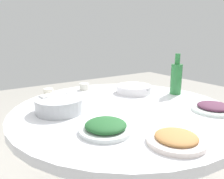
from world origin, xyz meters
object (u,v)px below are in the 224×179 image
round_dining_table (123,123)px  tea_cup_far (49,93)px  dish_eggplant (214,108)px  green_bottle (176,78)px  dish_tofu_braise (176,139)px  tea_cup_near (84,87)px  rice_bowl (60,105)px  dish_greens (106,127)px  soup_bowl (134,89)px

round_dining_table → tea_cup_far: tea_cup_far is taller
dish_eggplant → green_bottle: 0.39m
round_dining_table → dish_tofu_braise: size_ratio=5.42×
round_dining_table → tea_cup_near: tea_cup_near is taller
green_bottle → dish_tofu_braise: bearing=-139.1°
dish_tofu_braise → round_dining_table: bearing=79.8°
rice_bowl → dish_greens: rice_bowl is taller
round_dining_table → green_bottle: size_ratio=4.41×
tea_cup_near → rice_bowl: bearing=-132.1°
dish_tofu_braise → tea_cup_far: bearing=103.0°
dish_tofu_braise → tea_cup_far: (-0.21, 0.90, 0.01)m
green_bottle → tea_cup_far: 0.89m
round_dining_table → soup_bowl: (0.27, 0.23, 0.12)m
dish_greens → tea_cup_far: bearing=92.9°
soup_bowl → dish_eggplant: (0.12, -0.55, -0.01)m
dish_eggplant → tea_cup_near: tea_cup_near is taller
soup_bowl → dish_eggplant: size_ratio=1.19×
dish_tofu_braise → tea_cup_near: tea_cup_near is taller
dish_eggplant → green_bottle: (0.11, 0.36, 0.10)m
round_dining_table → tea_cup_near: 0.52m
rice_bowl → tea_cup_far: rice_bowl is taller
tea_cup_far → rice_bowl: bearing=-97.1°
round_dining_table → tea_cup_near: (0.01, 0.50, 0.12)m
dish_eggplant → tea_cup_near: 0.91m
soup_bowl → round_dining_table: bearing=-139.6°
soup_bowl → tea_cup_near: bearing=133.1°
dish_tofu_braise → green_bottle: green_bottle is taller
round_dining_table → dish_tofu_braise: dish_tofu_braise is taller
round_dining_table → dish_greens: bearing=-139.2°
green_bottle → dish_greens: bearing=-160.9°
dish_tofu_braise → green_bottle: size_ratio=0.81×
tea_cup_near → tea_cup_far: 0.30m
dish_tofu_braise → dish_eggplant: dish_eggplant is taller
rice_bowl → tea_cup_near: bearing=47.9°
dish_greens → dish_eggplant: (0.64, -0.10, -0.00)m
rice_bowl → soup_bowl: 0.60m
tea_cup_near → dish_tofu_braise: bearing=-95.2°
green_bottle → round_dining_table: bearing=-175.7°
soup_bowl → tea_cup_far: tea_cup_far is taller
dish_tofu_braise → dish_eggplant: (0.47, 0.14, 0.00)m
soup_bowl → dish_eggplant: soup_bowl is taller
tea_cup_far → soup_bowl: bearing=-21.2°
tea_cup_near → tea_cup_far: tea_cup_far is taller
green_bottle → tea_cup_far: green_bottle is taller
round_dining_table → soup_bowl: bearing=40.4°
rice_bowl → dish_tofu_braise: rice_bowl is taller
dish_tofu_braise → tea_cup_far: 0.93m
green_bottle → tea_cup_near: bearing=136.2°
dish_tofu_braise → green_bottle: bearing=40.9°
rice_bowl → green_bottle: size_ratio=0.92×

